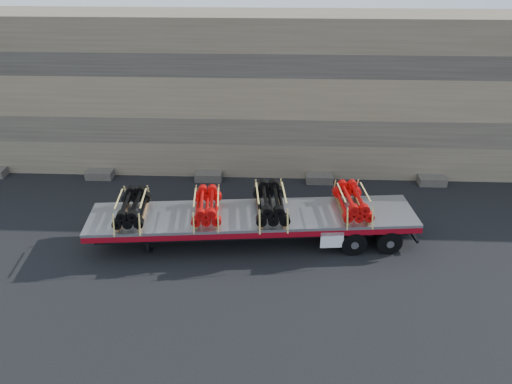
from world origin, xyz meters
TOP-DOWN VIEW (x-y plane):
  - ground at (0.00, 0.00)m, footprint 120.00×120.00m
  - rock_wall at (0.00, 6.50)m, footprint 44.00×3.00m
  - trailer at (-0.75, -0.25)m, footprint 11.71×3.34m
  - bundle_front at (-4.93, -0.66)m, footprint 1.22×2.14m
  - bundle_midfront at (-2.35, -0.41)m, footprint 1.18×2.07m
  - bundle_midrear at (-0.13, -0.19)m, footprint 1.35×2.37m
  - bundle_rear at (2.77, 0.09)m, footprint 1.24×2.18m

SIDE VIEW (x-z plane):
  - ground at x=0.00m, z-range 0.00..0.00m
  - trailer at x=-0.75m, z-range 0.00..1.16m
  - bundle_midfront at x=-2.35m, z-range 1.16..1.86m
  - bundle_front at x=-4.93m, z-range 1.16..1.88m
  - bundle_rear at x=2.77m, z-range 1.16..1.90m
  - bundle_midrear at x=-0.13m, z-range 1.16..1.96m
  - rock_wall at x=0.00m, z-range 0.00..7.00m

